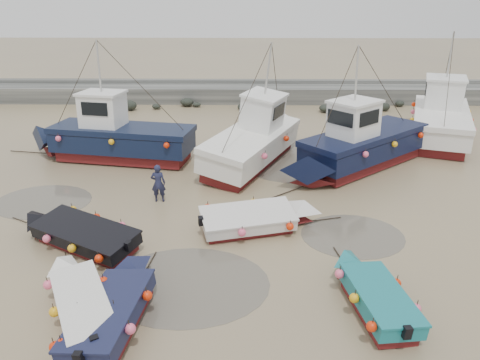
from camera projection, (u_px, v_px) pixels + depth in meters
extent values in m
plane|color=#907E58|center=(264.00, 259.00, 16.64)|extent=(120.00, 120.00, 0.00)
cube|color=gray|center=(254.00, 94.00, 36.47)|extent=(60.00, 2.20, 1.20)
cube|color=gray|center=(254.00, 81.00, 37.28)|extent=(60.00, 0.60, 0.25)
ellipsoid|color=black|center=(325.00, 108.00, 33.83)|extent=(0.84, 0.86, 0.51)
ellipsoid|color=black|center=(358.00, 102.00, 35.18)|extent=(0.98, 1.07, 0.72)
ellipsoid|color=black|center=(448.00, 107.00, 34.21)|extent=(0.78, 0.90, 0.59)
ellipsoid|color=black|center=(187.00, 102.00, 35.22)|extent=(0.99, 0.80, 0.58)
ellipsoid|color=black|center=(419.00, 107.00, 34.48)|extent=(0.54, 0.46, 0.30)
ellipsoid|color=black|center=(385.00, 106.00, 34.68)|extent=(0.61, 0.47, 0.46)
ellipsoid|color=black|center=(197.00, 104.00, 35.09)|extent=(0.61, 0.53, 0.32)
ellipsoid|color=black|center=(400.00, 104.00, 35.23)|extent=(0.67, 0.55, 0.43)
ellipsoid|color=black|center=(129.00, 105.00, 34.23)|extent=(1.09, 0.88, 0.72)
ellipsoid|color=black|center=(156.00, 106.00, 34.55)|extent=(0.65, 0.60, 0.37)
ellipsoid|color=black|center=(384.00, 107.00, 34.11)|extent=(0.88, 0.64, 0.62)
ellipsoid|color=black|center=(242.00, 107.00, 34.44)|extent=(0.64, 0.62, 0.48)
ellipsoid|color=black|center=(358.00, 105.00, 35.12)|extent=(0.55, 0.45, 0.29)
cylinder|color=#5A5449|center=(187.00, 284.00, 15.32)|extent=(5.47, 5.47, 0.01)
cylinder|color=#5A5449|center=(353.00, 235.00, 18.13)|extent=(4.00, 4.00, 0.01)
cylinder|color=#5A5449|center=(43.00, 201.00, 20.81)|extent=(4.28, 4.28, 0.01)
cylinder|color=#5A5449|center=(298.00, 161.00, 25.27)|extent=(6.72, 6.72, 0.01)
cube|color=maroon|center=(85.00, 316.00, 13.67)|extent=(2.50, 3.40, 0.30)
cube|color=silver|center=(84.00, 306.00, 13.52)|extent=(2.79, 3.71, 0.45)
pyramid|color=silver|center=(70.00, 257.00, 15.04)|extent=(1.48, 1.24, 0.90)
cube|color=brown|center=(83.00, 301.00, 13.45)|extent=(2.30, 3.09, 0.10)
cube|color=silver|center=(82.00, 299.00, 13.42)|extent=(2.87, 3.80, 0.07)
cube|color=black|center=(96.00, 342.00, 11.96)|extent=(0.28, 0.26, 0.35)
cylinder|color=black|center=(70.00, 267.00, 16.15)|extent=(0.97, 1.79, 0.04)
sphere|color=red|center=(63.00, 343.00, 12.02)|extent=(0.30, 0.30, 0.30)
sphere|color=red|center=(116.00, 309.00, 13.23)|extent=(0.30, 0.30, 0.30)
sphere|color=red|center=(55.00, 311.00, 13.16)|extent=(0.30, 0.30, 0.30)
sphere|color=red|center=(105.00, 283.00, 14.36)|extent=(0.30, 0.30, 0.30)
sphere|color=red|center=(49.00, 284.00, 14.29)|extent=(0.30, 0.30, 0.30)
cube|color=maroon|center=(113.00, 325.00, 13.33)|extent=(1.74, 3.43, 0.30)
cube|color=#151937|center=(112.00, 315.00, 13.17)|extent=(2.00, 3.70, 0.45)
pyramid|color=#151937|center=(136.00, 260.00, 14.89)|extent=(1.64, 0.91, 0.90)
cube|color=brown|center=(111.00, 310.00, 13.10)|extent=(1.62, 3.10, 0.10)
cube|color=#151937|center=(111.00, 308.00, 13.07)|extent=(2.08, 3.78, 0.07)
cube|color=black|center=(82.00, 359.00, 11.44)|extent=(0.24, 0.21, 0.35)
cylinder|color=black|center=(147.00, 268.00, 16.09)|extent=(0.30, 1.99, 0.04)
sphere|color=red|center=(57.00, 345.00, 11.98)|extent=(0.30, 0.30, 0.30)
sphere|color=red|center=(133.00, 333.00, 12.38)|extent=(0.30, 0.30, 0.30)
sphere|color=red|center=(81.00, 309.00, 13.25)|extent=(0.30, 0.30, 0.30)
sphere|color=red|center=(150.00, 299.00, 13.65)|extent=(0.30, 0.30, 0.30)
sphere|color=red|center=(101.00, 279.00, 14.51)|extent=(0.30, 0.30, 0.30)
cube|color=maroon|center=(377.00, 310.00, 13.91)|extent=(1.66, 2.99, 0.30)
cube|color=#156C73|center=(378.00, 300.00, 13.76)|extent=(1.90, 3.23, 0.45)
pyramid|color=#156C73|center=(355.00, 253.00, 15.25)|extent=(1.49, 0.95, 0.90)
cube|color=brown|center=(379.00, 296.00, 13.69)|extent=(1.54, 2.70, 0.10)
cube|color=#156C73|center=(379.00, 293.00, 13.65)|extent=(1.97, 3.31, 0.07)
cube|color=black|center=(405.00, 333.00, 12.26)|extent=(0.25, 0.22, 0.35)
cylinder|color=black|center=(343.00, 263.00, 16.38)|extent=(0.39, 1.98, 0.04)
sphere|color=red|center=(370.00, 329.00, 12.51)|extent=(0.30, 0.30, 0.30)
sphere|color=red|center=(415.00, 308.00, 13.29)|extent=(0.30, 0.30, 0.30)
sphere|color=red|center=(353.00, 300.00, 13.59)|extent=(0.30, 0.30, 0.30)
sphere|color=red|center=(395.00, 282.00, 14.38)|extent=(0.30, 0.30, 0.30)
sphere|color=red|center=(338.00, 276.00, 14.67)|extent=(0.30, 0.30, 0.30)
cube|color=maroon|center=(88.00, 243.00, 17.36)|extent=(3.96, 3.02, 0.30)
cube|color=black|center=(87.00, 234.00, 17.21)|extent=(4.32, 3.36, 0.45)
pyramid|color=black|center=(41.00, 208.00, 18.10)|extent=(1.40, 1.74, 0.90)
cube|color=brown|center=(86.00, 230.00, 17.14)|extent=(3.60, 2.77, 0.10)
cube|color=black|center=(86.00, 228.00, 17.10)|extent=(4.43, 3.47, 0.07)
cube|color=black|center=(130.00, 245.00, 16.18)|extent=(0.26, 0.28, 0.35)
cylinder|color=black|center=(29.00, 224.00, 18.92)|extent=(1.77, 1.01, 0.04)
sphere|color=red|center=(100.00, 256.00, 15.71)|extent=(0.30, 0.30, 0.30)
sphere|color=red|center=(123.00, 227.00, 17.45)|extent=(0.30, 0.30, 0.30)
sphere|color=red|center=(73.00, 246.00, 16.29)|extent=(0.30, 0.30, 0.30)
sphere|color=red|center=(98.00, 219.00, 18.04)|extent=(0.30, 0.30, 0.30)
sphere|color=red|center=(48.00, 236.00, 16.87)|extent=(0.30, 0.30, 0.30)
sphere|color=red|center=(75.00, 211.00, 18.62)|extent=(0.30, 0.30, 0.30)
cube|color=maroon|center=(247.00, 227.00, 18.45)|extent=(3.55, 2.18, 0.30)
cube|color=silver|center=(247.00, 218.00, 18.30)|extent=(3.84, 2.47, 0.45)
pyramid|color=silver|center=(299.00, 202.00, 18.58)|extent=(1.10, 1.76, 0.90)
cube|color=brown|center=(247.00, 215.00, 18.23)|extent=(3.21, 2.02, 0.10)
cube|color=silver|center=(247.00, 213.00, 18.19)|extent=(3.94, 2.56, 0.07)
cube|color=black|center=(200.00, 220.00, 17.82)|extent=(0.23, 0.26, 0.35)
cylinder|color=black|center=(318.00, 220.00, 19.17)|extent=(1.95, 0.54, 0.04)
sphere|color=red|center=(207.00, 209.00, 18.77)|extent=(0.30, 0.30, 0.30)
sphere|color=red|center=(241.00, 229.00, 17.32)|extent=(0.30, 0.30, 0.30)
sphere|color=red|center=(253.00, 204.00, 19.19)|extent=(0.30, 0.30, 0.30)
sphere|color=red|center=(289.00, 223.00, 17.74)|extent=(0.30, 0.30, 0.30)
cube|color=maroon|center=(124.00, 155.00, 25.29)|extent=(7.08, 3.29, 0.55)
cube|color=black|center=(123.00, 142.00, 24.99)|extent=(7.64, 3.76, 0.95)
pyramid|color=black|center=(49.00, 125.00, 25.38)|extent=(1.83, 2.78, 1.40)
cube|color=brown|center=(122.00, 133.00, 24.77)|extent=(7.46, 3.63, 0.08)
cube|color=black|center=(122.00, 130.00, 24.72)|extent=(7.81, 3.84, 0.30)
cube|color=white|center=(102.00, 111.00, 24.48)|extent=(2.27, 2.11, 1.70)
cube|color=white|center=(100.00, 94.00, 24.11)|extent=(2.45, 2.28, 0.12)
cube|color=black|center=(83.00, 106.00, 24.54)|extent=(0.30, 1.52, 0.68)
cylinder|color=#B7B7B2|center=(96.00, 68.00, 23.55)|extent=(0.10, 0.10, 2.60)
cylinder|color=black|center=(35.00, 153.00, 26.25)|extent=(2.97, 0.54, 0.05)
sphere|color=#EF597E|center=(166.00, 148.00, 23.10)|extent=(0.30, 0.30, 0.30)
sphere|color=#EF597E|center=(157.00, 129.00, 25.87)|extent=(0.30, 0.30, 0.30)
sphere|color=#EF597E|center=(111.00, 144.00, 23.57)|extent=(0.30, 0.30, 0.30)
sphere|color=#EF597E|center=(108.00, 126.00, 26.34)|extent=(0.30, 0.30, 0.30)
sphere|color=#EF597E|center=(58.00, 141.00, 24.04)|extent=(0.30, 0.30, 0.30)
cube|color=maroon|center=(249.00, 160.00, 24.63)|extent=(4.83, 6.99, 0.55)
cube|color=white|center=(249.00, 147.00, 24.32)|extent=(5.38, 7.59, 0.95)
pyramid|color=white|center=(280.00, 113.00, 27.44)|extent=(2.85, 2.36, 1.40)
cube|color=brown|center=(249.00, 137.00, 24.11)|extent=(5.22, 7.40, 0.08)
cube|color=white|center=(249.00, 135.00, 24.05)|extent=(5.49, 7.76, 0.30)
cube|color=white|center=(258.00, 112.00, 24.46)|extent=(2.43, 2.56, 1.70)
cube|color=white|center=(258.00, 94.00, 24.09)|extent=(2.63, 2.76, 0.12)
cube|color=black|center=(265.00, 102.00, 25.19)|extent=(1.35, 0.69, 0.68)
cylinder|color=#B7B7B2|center=(258.00, 68.00, 23.53)|extent=(0.10, 0.10, 2.60)
cylinder|color=black|center=(286.00, 135.00, 29.07)|extent=(1.35, 2.72, 0.05)
sphere|color=#EF597E|center=(198.00, 154.00, 22.38)|extent=(0.30, 0.30, 0.30)
sphere|color=#EF597E|center=(262.00, 153.00, 22.45)|extent=(0.30, 0.30, 0.30)
sphere|color=#EF597E|center=(226.00, 136.00, 24.73)|extent=(0.30, 0.30, 0.30)
sphere|color=#EF597E|center=(284.00, 136.00, 24.80)|extent=(0.30, 0.30, 0.30)
sphere|color=#EF597E|center=(249.00, 122.00, 27.08)|extent=(0.30, 0.30, 0.30)
cube|color=maroon|center=(363.00, 161.00, 24.47)|extent=(6.59, 5.87, 0.55)
cube|color=black|center=(365.00, 148.00, 24.17)|extent=(7.21, 6.47, 0.95)
pyramid|color=black|center=(309.00, 152.00, 21.57)|extent=(2.73, 2.91, 1.40)
cube|color=brown|center=(366.00, 138.00, 23.96)|extent=(7.02, 6.29, 0.08)
cube|color=black|center=(366.00, 136.00, 23.90)|extent=(7.37, 6.62, 0.30)
cube|color=white|center=(356.00, 121.00, 22.96)|extent=(2.69, 2.66, 1.70)
cube|color=white|center=(357.00, 103.00, 22.58)|extent=(2.91, 2.88, 0.12)
cube|color=black|center=(342.00, 119.00, 22.28)|extent=(1.00, 1.24, 0.68)
cylinder|color=#B7B7B2|center=(360.00, 74.00, 22.03)|extent=(0.10, 0.10, 2.60)
cylinder|color=black|center=(290.00, 192.00, 21.63)|extent=(2.38, 1.90, 0.05)
sphere|color=#EF597E|center=(422.00, 137.00, 24.59)|extent=(0.30, 0.30, 0.30)
sphere|color=#EF597E|center=(364.00, 128.00, 25.99)|extent=(0.30, 0.30, 0.30)
sphere|color=#EF597E|center=(396.00, 146.00, 23.32)|extent=(0.30, 0.30, 0.30)
sphere|color=#EF597E|center=(337.00, 136.00, 24.72)|extent=(0.30, 0.30, 0.30)
sphere|color=#EF597E|center=(366.00, 156.00, 22.05)|extent=(0.30, 0.30, 0.30)
sphere|color=#EF597E|center=(306.00, 145.00, 23.45)|extent=(0.30, 0.30, 0.30)
cube|color=maroon|center=(438.00, 136.00, 28.14)|extent=(4.58, 7.05, 0.55)
cube|color=white|center=(441.00, 124.00, 27.84)|extent=(5.16, 7.65, 0.95)
pyramid|color=white|center=(441.00, 97.00, 31.05)|extent=(3.27, 2.33, 1.40)
cube|color=brown|center=(442.00, 116.00, 27.63)|extent=(4.99, 7.46, 0.08)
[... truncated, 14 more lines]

